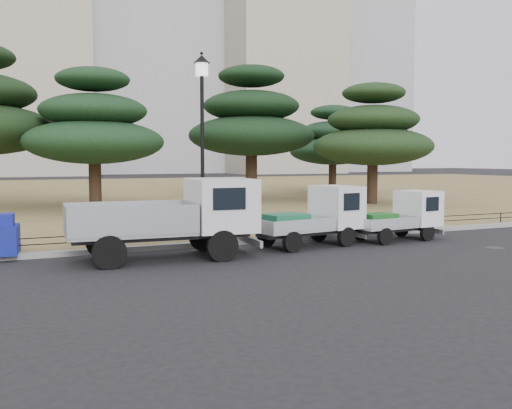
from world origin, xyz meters
name	(u,v)px	position (x,y,z in m)	size (l,w,h in m)	color
ground	(286,257)	(0.00, 0.00, 0.00)	(220.00, 220.00, 0.00)	black
lawn	(103,193)	(0.00, 30.60, 0.07)	(120.00, 56.00, 0.15)	olive
curb	(248,241)	(0.00, 2.60, 0.08)	(120.00, 0.25, 0.16)	gray
truck_large	(174,215)	(-2.87, 0.98, 1.19)	(5.02, 2.22, 2.15)	black
truck_kei_front	(315,216)	(1.76, 1.43, 0.91)	(3.65, 1.95, 1.84)	black
truck_kei_rear	(401,216)	(4.95, 1.32, 0.81)	(3.19, 1.59, 1.62)	black
street_lamp	(202,116)	(-1.41, 2.90, 3.99)	(0.51, 0.51, 5.69)	black
pipe_fence	(246,230)	(0.00, 2.75, 0.44)	(38.00, 0.04, 0.40)	black
manhole	(495,248)	(6.50, -1.20, 0.01)	(0.60, 0.60, 0.01)	#2D2D30
pine_center_left	(94,128)	(-2.78, 15.68, 4.23)	(6.94, 6.94, 7.06)	black
pine_center_right	(251,122)	(7.05, 18.49, 4.90)	(7.73, 7.73, 8.20)	black
pine_east_near	(373,134)	(12.01, 12.80, 4.04)	(6.67, 6.67, 6.74)	black
pine_east_far	(333,142)	(15.58, 22.80, 3.90)	(6.47, 6.47, 6.50)	black
tower_east	(277,42)	(40.00, 82.00, 24.00)	(20.00, 18.00, 48.00)	#AAA08C
tower_far_east	(338,2)	(58.00, 90.00, 35.00)	(24.00, 20.00, 70.00)	#A0A0A5
radio_tower	(407,28)	(72.00, 85.00, 30.04)	(1.80, 1.80, 63.00)	#D83F33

